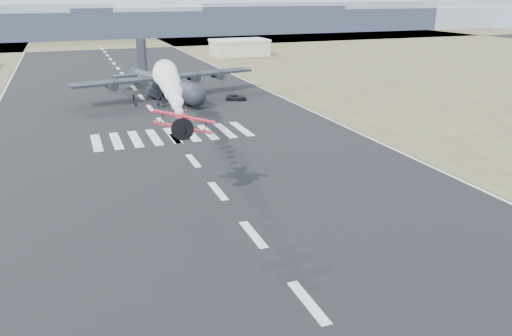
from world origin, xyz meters
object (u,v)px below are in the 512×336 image
transport_aircraft (163,83)px  crew_b (202,97)px  hangar_right (239,47)px  crew_h (134,98)px  aerobatic_biplane (184,123)px  crew_g (136,103)px  crew_c (182,97)px  support_vehicle (236,97)px  crew_f (200,94)px  crew_e (164,103)px  crew_d (162,99)px  crew_a (158,103)px

transport_aircraft → crew_b: (6.84, -7.86, -2.21)m
hangar_right → crew_h: hangar_right is taller
aerobatic_biplane → crew_g: (1.73, 52.63, -8.50)m
crew_b → crew_g: crew_g is taller
transport_aircraft → crew_c: (2.75, -6.47, -2.21)m
support_vehicle → crew_g: crew_g is taller
aerobatic_biplane → transport_aircraft: bearing=89.3°
crew_f → crew_e: bearing=-87.2°
support_vehicle → crew_d: (-15.64, 2.71, 0.31)m
aerobatic_biplane → transport_aircraft: size_ratio=0.15×
support_vehicle → transport_aircraft: bearing=81.1°
transport_aircraft → crew_b: bearing=-62.3°
aerobatic_biplane → transport_aircraft: 62.84m
crew_f → crew_h: (-14.29, 1.05, -0.08)m
crew_f → crew_g: size_ratio=0.92×
crew_g → crew_h: size_ratio=1.20×
crew_e → crew_h: (-5.03, 7.20, -0.14)m
crew_d → crew_g: (-5.88, -2.64, -0.00)m
crew_b → crew_d: crew_d is taller
support_vehicle → crew_f: bearing=78.8°
crew_d → crew_f: (8.85, 2.17, -0.08)m
crew_a → aerobatic_biplane: bearing=106.6°
transport_aircraft → hangar_right: bearing=45.3°
hangar_right → crew_h: 85.73m
crew_d → crew_h: size_ratio=1.20×
crew_d → crew_e: bearing=148.1°
hangar_right → crew_e: hangar_right is taller
crew_a → crew_c: (5.84, 3.91, 0.05)m
hangar_right → aerobatic_biplane: (-50.40, -129.34, 6.43)m
hangar_right → crew_b: (-34.35, -75.36, -2.10)m
crew_c → crew_f: 4.97m
crew_b → crew_f: crew_b is taller
crew_c → crew_d: crew_d is taller
crew_a → crew_c: crew_c is taller
crew_c → crew_d: size_ratio=0.96×
transport_aircraft → crew_g: size_ratio=22.16×
crew_d → crew_e: crew_d is taller
crew_h → crew_f: bearing=-103.1°
crew_c → crew_a: bearing=111.3°
crew_g → crew_h: 5.88m
crew_a → crew_c: size_ratio=0.94×
hangar_right → support_vehicle: bearing=-109.5°
crew_e → crew_g: bearing=38.6°
crew_c → crew_g: crew_g is taller
aerobatic_biplane → transport_aircraft: (9.21, 61.84, -6.31)m
crew_c → transport_aircraft: bearing=10.5°
transport_aircraft → support_vehicle: 17.02m
crew_d → hangar_right: bearing=-56.0°
aerobatic_biplane → crew_b: bearing=81.2°
crew_g → crew_h: crew_g is taller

